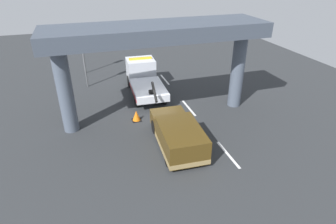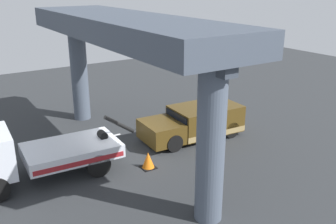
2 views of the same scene
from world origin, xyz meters
TOP-DOWN VIEW (x-y plane):
  - ground_plane at (0.00, 0.00)m, footprint 60.00×40.00m
  - lane_stripe_west at (-6.00, -2.43)m, footprint 2.60×0.16m
  - lane_stripe_mid at (0.00, -2.43)m, footprint 2.60×0.16m
  - tow_truck_white at (4.07, -0.04)m, footprint 7.31×2.71m
  - towed_van_green at (-4.41, 0.00)m, footprint 5.30×2.45m
  - overpass_structure at (-0.53, 0.00)m, footprint 3.60×13.71m
  - traffic_cone_orange at (-0.63, 1.64)m, footprint 0.61×0.61m

SIDE VIEW (x-z plane):
  - ground_plane at x=0.00m, z-range -0.10..0.00m
  - lane_stripe_west at x=-6.00m, z-range 0.00..0.01m
  - lane_stripe_mid at x=0.00m, z-range 0.00..0.01m
  - traffic_cone_orange at x=-0.63m, z-range -0.02..0.71m
  - towed_van_green at x=-4.41m, z-range -0.01..1.57m
  - tow_truck_white at x=4.07m, z-range -0.03..2.43m
  - overpass_structure at x=-0.53m, z-range 2.14..8.43m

